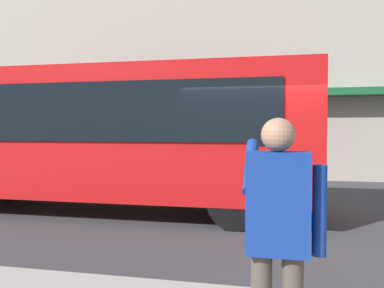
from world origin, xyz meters
TOP-DOWN VIEW (x-y plane):
  - ground_plane at (0.00, 0.00)m, footprint 60.00×60.00m
  - building_facade_far at (-0.02, -6.80)m, footprint 28.00×1.55m
  - red_bus at (3.31, -0.38)m, footprint 9.05×2.54m
  - pedestrian_photographer at (-0.38, 4.89)m, footprint 0.53×0.52m

SIDE VIEW (x-z plane):
  - ground_plane at x=0.00m, z-range 0.00..0.00m
  - pedestrian_photographer at x=-0.38m, z-range 0.29..1.99m
  - red_bus at x=3.31m, z-range 0.14..3.22m
  - building_facade_far at x=-0.02m, z-range -0.01..11.99m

